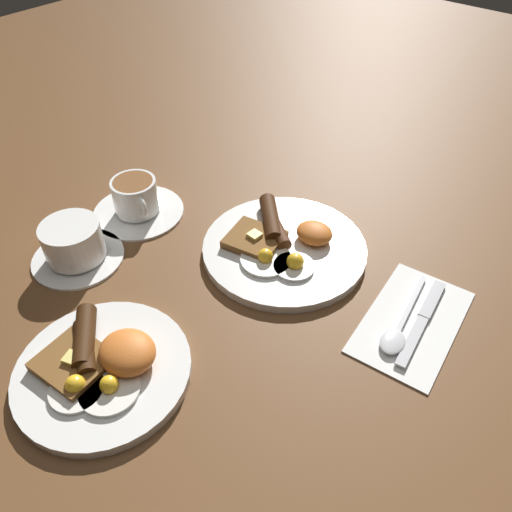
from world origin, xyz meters
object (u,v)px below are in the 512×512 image
breakfast_plate_near (283,245)px  teacup_near (137,201)px  spoon (397,333)px  teacup_far (74,244)px  breakfast_plate_far (102,366)px  knife (424,317)px

breakfast_plate_near → teacup_near: (0.27, 0.09, 0.01)m
breakfast_plate_near → spoon: size_ratio=1.58×
teacup_far → breakfast_plate_far: bearing=152.6°
breakfast_plate_far → spoon: bearing=-131.5°
breakfast_plate_near → knife: breakfast_plate_near is taller
teacup_far → spoon: teacup_far is taller
breakfast_plate_near → knife: 0.25m
teacup_near → knife: bearing=-168.8°
breakfast_plate_far → spoon: (-0.27, -0.30, -0.01)m
breakfast_plate_near → breakfast_plate_far: size_ratio=1.18×
breakfast_plate_near → knife: (-0.25, -0.01, -0.01)m
teacup_far → knife: 0.56m
breakfast_plate_far → teacup_near: 0.35m
breakfast_plate_near → knife: bearing=-176.8°
breakfast_plate_near → knife: size_ratio=1.50×
teacup_far → spoon: (-0.48, -0.19, -0.02)m
teacup_near → teacup_far: size_ratio=1.10×
breakfast_plate_near → teacup_far: size_ratio=1.82×
teacup_near → spoon: (-0.50, -0.05, -0.02)m
breakfast_plate_near → spoon: bearing=170.3°
breakfast_plate_far → knife: 0.46m
breakfast_plate_near → spoon: (-0.24, 0.04, -0.00)m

